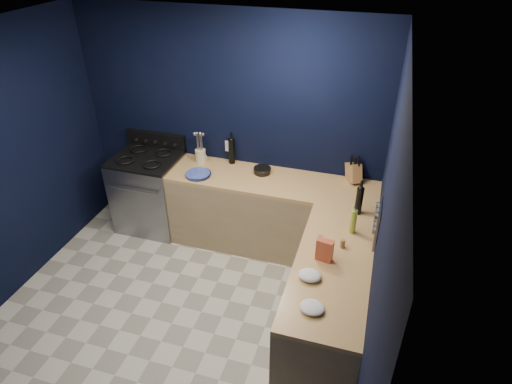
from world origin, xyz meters
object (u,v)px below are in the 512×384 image
at_px(plate_stack, 198,174).
at_px(utensil_crock, 201,156).
at_px(gas_range, 150,193).
at_px(knife_block, 354,173).
at_px(crouton_bag, 325,250).

distance_m(plate_stack, utensil_crock, 0.33).
bearing_deg(gas_range, plate_stack, -10.17).
distance_m(knife_block, crouton_bag, 1.37).
bearing_deg(utensil_crock, crouton_bag, -38.18).
xyz_separation_m(utensil_crock, knife_block, (1.75, 0.07, 0.03)).
bearing_deg(crouton_bag, knife_block, 96.08).
bearing_deg(plate_stack, gas_range, 169.83).
height_order(gas_range, crouton_bag, crouton_bag).
distance_m(gas_range, crouton_bag, 2.60).
bearing_deg(gas_range, utensil_crock, 16.49).
xyz_separation_m(plate_stack, knife_block, (1.65, 0.38, 0.08)).
bearing_deg(plate_stack, knife_block, 13.05).
height_order(knife_block, crouton_bag, knife_block).
bearing_deg(plate_stack, utensil_crock, 106.96).
height_order(plate_stack, crouton_bag, crouton_bag).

